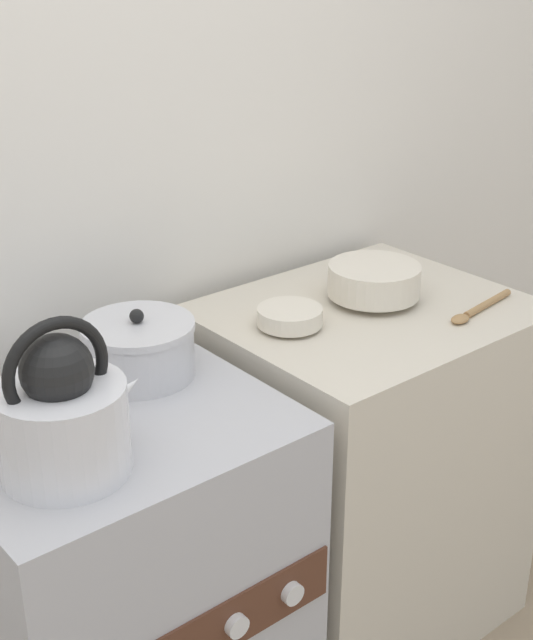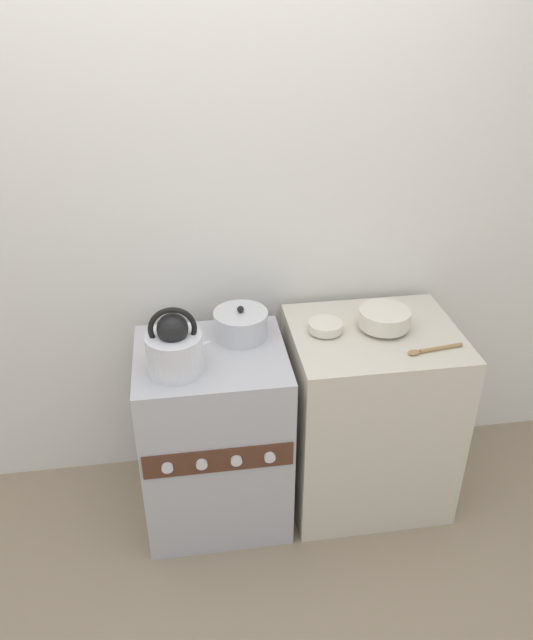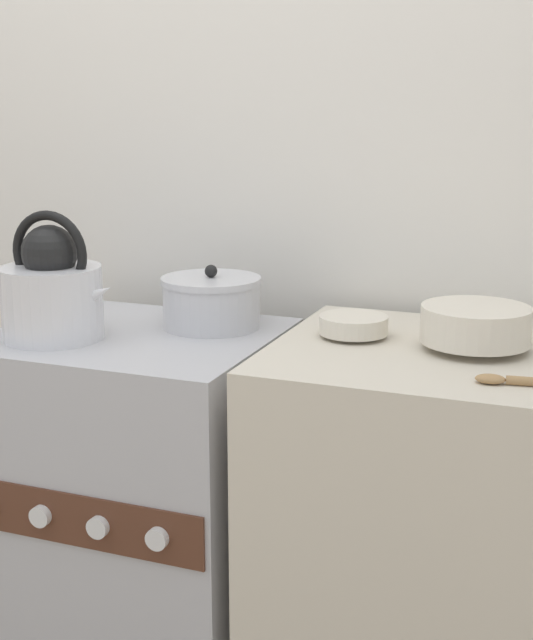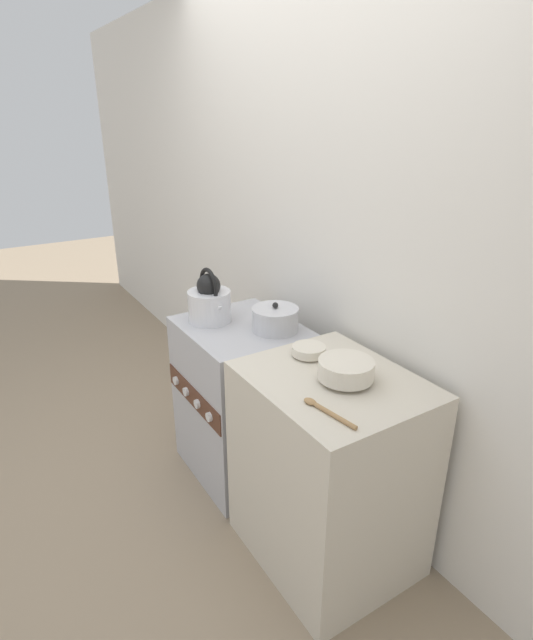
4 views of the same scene
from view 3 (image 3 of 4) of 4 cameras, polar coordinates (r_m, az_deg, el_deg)
name	(u,v)px [view 3 (image 3 of 4)]	position (r m, az deg, el deg)	size (l,w,h in m)	color
wall_back	(205,132)	(2.23, -3.94, 11.90)	(7.00, 0.06, 2.50)	silver
stove	(139,510)	(2.09, -8.17, -11.97)	(0.60, 0.55, 0.83)	#B2B2B7
counter	(442,554)	(1.91, 11.15, -14.45)	(0.69, 0.58, 0.86)	beige
kettle	(52,291)	(1.92, -13.54, 1.83)	(0.26, 0.21, 0.27)	silver
cooking_pot	(211,302)	(1.98, -3.54, 1.17)	(0.22, 0.22, 0.14)	silver
enamel_bowl	(476,325)	(1.75, 13.23, -0.33)	(0.21, 0.21, 0.09)	beige
small_ceramic_bowl	(353,325)	(1.81, 5.59, -0.32)	(0.14, 0.14, 0.04)	beige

